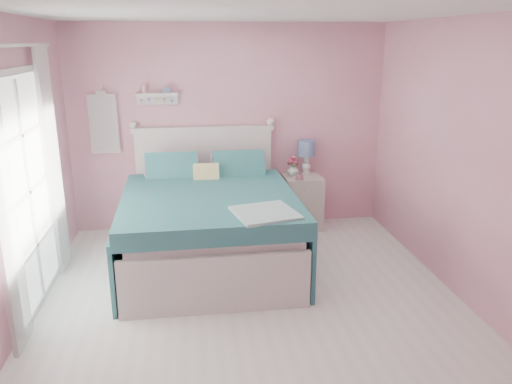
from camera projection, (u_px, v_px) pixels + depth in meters
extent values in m
plane|color=white|center=(253.00, 307.00, 4.64)|extent=(4.50, 4.50, 0.00)
plane|color=#C77E8E|center=(230.00, 128.00, 6.39)|extent=(4.00, 0.00, 4.00)
plane|color=#C77E8E|center=(321.00, 304.00, 2.13)|extent=(4.00, 0.00, 4.00)
plane|color=#C77E8E|center=(5.00, 181.00, 4.00)|extent=(0.00, 4.50, 4.50)
plane|color=#C77E8E|center=(471.00, 165.00, 4.52)|extent=(0.00, 4.50, 4.50)
plane|color=white|center=(252.00, 11.00, 3.88)|extent=(4.50, 4.50, 0.00)
cube|color=silver|center=(210.00, 241.00, 5.53)|extent=(1.72, 2.26, 0.49)
cube|color=silver|center=(209.00, 214.00, 5.44)|extent=(1.66, 2.20, 0.16)
cube|color=silver|center=(205.00, 180.00, 6.48)|extent=(1.73, 0.07, 1.28)
cube|color=silver|center=(203.00, 129.00, 6.29)|extent=(1.79, 0.09, 0.06)
cube|color=silver|center=(216.00, 285.00, 4.47)|extent=(1.73, 0.06, 0.56)
cube|color=teal|center=(209.00, 203.00, 5.25)|extent=(1.84, 2.00, 0.18)
cube|color=#C57F96|center=(172.00, 172.00, 6.07)|extent=(0.68, 0.29, 0.43)
cube|color=#C57F96|center=(238.00, 170.00, 6.17)|extent=(0.68, 0.29, 0.43)
cube|color=#CCBC59|center=(206.00, 177.00, 5.85)|extent=(0.30, 0.22, 0.31)
cube|color=beige|center=(302.00, 202.00, 6.55)|extent=(0.48, 0.45, 0.70)
cube|color=silver|center=(306.00, 191.00, 6.28)|extent=(0.42, 0.02, 0.16)
sphere|color=white|center=(307.00, 191.00, 6.26)|extent=(0.03, 0.03, 0.03)
cylinder|color=white|center=(306.00, 173.00, 6.54)|extent=(0.14, 0.14, 0.02)
cylinder|color=white|center=(306.00, 164.00, 6.50)|extent=(0.07, 0.07, 0.25)
cylinder|color=#6984AF|center=(307.00, 148.00, 6.44)|extent=(0.23, 0.23, 0.21)
imported|color=white|center=(293.00, 170.00, 6.45)|extent=(0.19, 0.19, 0.16)
imported|color=#C28295|center=(299.00, 177.00, 6.27)|extent=(0.12, 0.12, 0.07)
sphere|color=#C44364|center=(293.00, 158.00, 6.40)|extent=(0.06, 0.06, 0.06)
sphere|color=#C44364|center=(296.00, 161.00, 6.44)|extent=(0.06, 0.06, 0.06)
sphere|color=#C44364|center=(290.00, 160.00, 6.41)|extent=(0.06, 0.06, 0.06)
sphere|color=#C44364|center=(295.00, 163.00, 6.39)|extent=(0.06, 0.06, 0.06)
sphere|color=#C44364|center=(291.00, 162.00, 6.39)|extent=(0.06, 0.06, 0.06)
cube|color=silver|center=(157.00, 94.00, 6.07)|extent=(0.50, 0.14, 0.04)
cube|color=silver|center=(157.00, 100.00, 6.15)|extent=(0.50, 0.03, 0.12)
cylinder|color=#D18C99|center=(144.00, 89.00, 6.03)|extent=(0.06, 0.06, 0.10)
cube|color=#6984AF|center=(167.00, 90.00, 6.07)|extent=(0.08, 0.06, 0.07)
cube|color=white|center=(104.00, 124.00, 6.09)|extent=(0.34, 0.03, 0.72)
cube|color=silver|center=(11.00, 72.00, 4.14)|extent=(0.04, 1.32, 0.06)
cube|color=silver|center=(42.00, 298.00, 4.75)|extent=(0.04, 1.32, 0.06)
cube|color=silver|center=(4.00, 220.00, 3.86)|extent=(0.04, 0.06, 2.10)
cube|color=silver|center=(47.00, 177.00, 5.05)|extent=(0.04, 0.06, 2.10)
cube|color=white|center=(28.00, 192.00, 4.44)|extent=(0.02, 1.20, 2.04)
cube|color=white|center=(3.00, 208.00, 3.72)|extent=(0.04, 0.40, 2.32)
cube|color=white|center=(53.00, 162.00, 5.13)|extent=(0.04, 0.40, 2.32)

